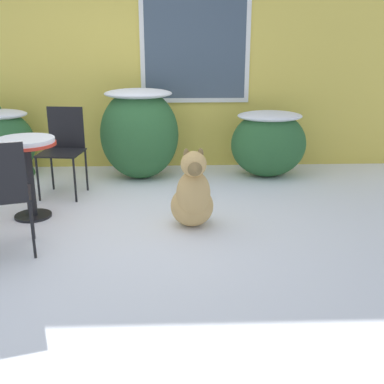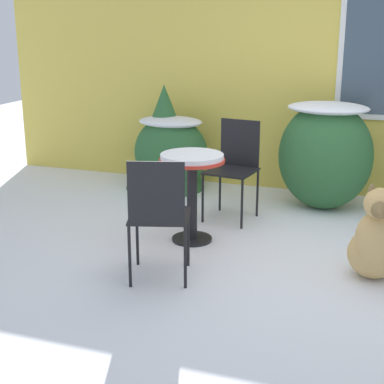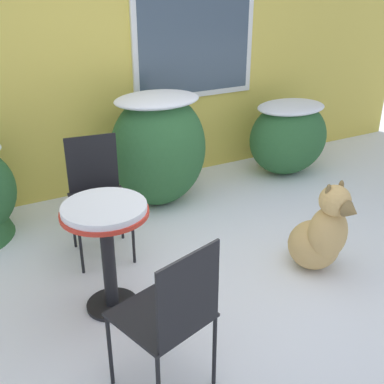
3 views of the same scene
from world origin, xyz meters
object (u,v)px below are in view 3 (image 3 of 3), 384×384
Objects in this scene: patio_table at (106,230)px; patio_chair_near_table at (97,191)px; dog at (321,236)px; patio_chair_far_side at (171,314)px.

patio_chair_near_table is (0.19, 0.77, -0.06)m from patio_table.
patio_chair_near_table reaches higher than dog.
patio_chair_far_side is at bearing -87.22° from patio_chair_near_table.
patio_table is 0.82× the size of patio_chair_near_table.
dog is at bearing -30.01° from patio_chair_near_table.
patio_table is 0.90m from patio_chair_far_side.
patio_table is at bearing 164.68° from dog.
patio_chair_far_side is at bearing -163.90° from dog.
patio_table is at bearing -95.90° from patio_chair_near_table.
patio_chair_near_table reaches higher than patio_table.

